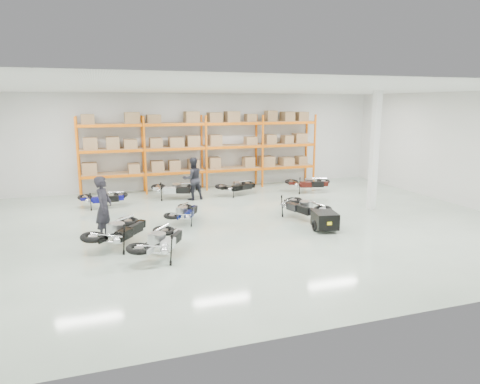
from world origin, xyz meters
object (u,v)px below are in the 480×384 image
object	(u,v)px
moto_touring_right	(303,203)
moto_back_b	(175,186)
moto_blue_centre	(184,209)
moto_back_c	(237,184)
moto_silver_left	(160,236)
moto_black_far_left	(119,226)
person_back	(193,179)
trailer	(325,220)
moto_back_a	(103,195)
person_left	(104,208)
moto_back_d	(308,180)

from	to	relation	value
moto_touring_right	moto_back_b	distance (m)	5.98
moto_blue_centre	moto_back_c	bearing A→B (deg)	-98.98
moto_silver_left	moto_back_c	distance (m)	8.12
moto_silver_left	moto_black_far_left	size ratio (longest dim) A/B	0.96
moto_back_c	person_back	distance (m)	2.11
moto_silver_left	moto_back_b	distance (m)	7.18
moto_touring_right	trailer	distance (m)	1.61
moto_silver_left	moto_blue_centre	bearing A→B (deg)	-80.18
moto_blue_centre	trailer	xyz separation A→B (m)	(4.13, -2.37, -0.12)
trailer	person_back	xyz separation A→B (m)	(-3.07, 5.84, 0.54)
moto_back_a	moto_back_c	xyz separation A→B (m)	(5.73, 0.53, 0.01)
moto_blue_centre	person_back	world-z (taller)	person_back
moto_silver_left	person_left	world-z (taller)	person_left
moto_back_d	moto_back_b	bearing A→B (deg)	99.96
moto_back_a	person_back	distance (m)	3.70
moto_blue_centre	moto_silver_left	size ratio (longest dim) A/B	0.83
moto_silver_left	moto_black_far_left	world-z (taller)	moto_black_far_left
moto_blue_centre	person_left	xyz separation A→B (m)	(-2.62, -0.99, 0.48)
moto_silver_left	trailer	size ratio (longest dim) A/B	1.26
person_left	moto_back_d	bearing A→B (deg)	-44.84
trailer	moto_back_d	bearing A→B (deg)	78.48
moto_touring_right	person_left	world-z (taller)	person_left
moto_back_d	moto_black_far_left	bearing A→B (deg)	136.07
moto_silver_left	moto_touring_right	distance (m)	5.86
trailer	moto_blue_centre	bearing A→B (deg)	160.95
moto_silver_left	trailer	distance (m)	5.42
moto_black_far_left	moto_back_a	distance (m)	5.09
moto_back_a	moto_back_b	world-z (taller)	moto_back_b
trailer	moto_back_a	size ratio (longest dim) A/B	0.92
moto_silver_left	moto_back_a	xyz separation A→B (m)	(-1.37, 6.31, -0.08)
moto_touring_right	trailer	xyz separation A→B (m)	(-0.00, -1.60, -0.21)
moto_back_c	moto_back_d	bearing A→B (deg)	-111.92
moto_black_far_left	person_back	xyz separation A→B (m)	(3.31, 5.35, 0.30)
person_left	person_back	distance (m)	5.78
moto_black_far_left	person_left	xyz separation A→B (m)	(-0.37, 0.89, 0.36)
moto_blue_centre	person_back	distance (m)	3.66
moto_touring_right	moto_back_a	xyz separation A→B (m)	(-6.74, 3.97, -0.07)
moto_black_far_left	person_left	world-z (taller)	person_left
moto_black_far_left	moto_back_c	size ratio (longest dim) A/B	1.18
moto_touring_right	trailer	bearing A→B (deg)	-103.61
moto_back_b	moto_back_c	bearing A→B (deg)	-74.99
moto_back_b	moto_touring_right	bearing A→B (deg)	-123.03
moto_silver_left	person_back	xyz separation A→B (m)	(2.30, 6.59, 0.32)
moto_back_c	trailer	bearing A→B (deg)	174.49
moto_back_b	person_left	bearing A→B (deg)	166.49
trailer	moto_back_b	bearing A→B (deg)	131.73
moto_back_b	moto_back_d	size ratio (longest dim) A/B	1.03
moto_back_b	person_back	bearing A→B (deg)	-102.85
moto_silver_left	moto_back_c	bearing A→B (deg)	-91.00
moto_touring_right	moto_back_d	bearing A→B (deg)	46.70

